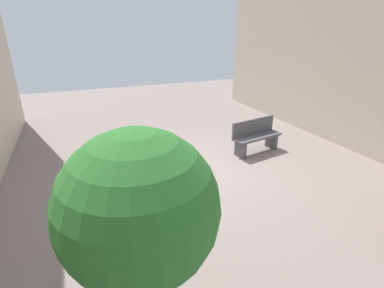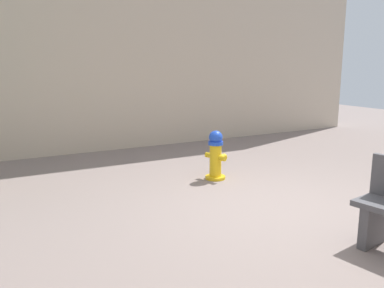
{
  "view_description": "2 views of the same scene",
  "coord_description": "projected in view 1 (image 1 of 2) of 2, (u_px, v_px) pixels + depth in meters",
  "views": [
    {
      "loc": [
        2.7,
        5.93,
        3.35
      ],
      "look_at": [
        0.52,
        0.71,
        1.04
      ],
      "focal_mm": 26.74,
      "sensor_mm": 36.0,
      "label": 1
    },
    {
      "loc": [
        -3.9,
        3.28,
        1.89
      ],
      "look_at": [
        0.63,
        0.86,
        0.85
      ],
      "focal_mm": 37.24,
      "sensor_mm": 36.0,
      "label": 2
    }
  ],
  "objects": [
    {
      "name": "planter_tree",
      "position": [
        141.0,
        235.0,
        2.48
      ],
      "size": [
        1.37,
        1.37,
        2.65
      ],
      "color": "gray",
      "rests_on": "ground_plane"
    },
    {
      "name": "ground_plane",
      "position": [
        200.0,
        169.0,
        7.29
      ],
      "size": [
        23.4,
        23.4,
        0.0
      ],
      "primitive_type": "plane",
      "color": "gray"
    },
    {
      "name": "bench_near",
      "position": [
        256.0,
        136.0,
        8.15
      ],
      "size": [
        1.56,
        0.68,
        0.95
      ],
      "color": "#4C4C51",
      "rests_on": "ground_plane"
    },
    {
      "name": "fire_hydrant",
      "position": [
        137.0,
        164.0,
        6.66
      ],
      "size": [
        0.43,
        0.4,
        0.82
      ],
      "color": "gold",
      "rests_on": "ground_plane"
    }
  ]
}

